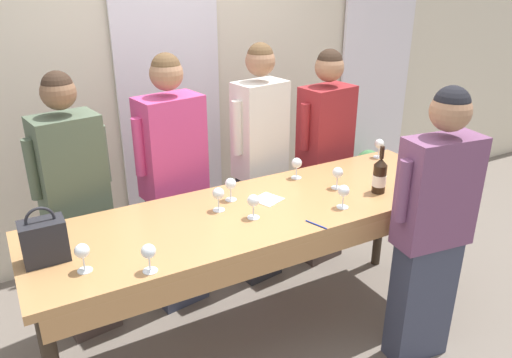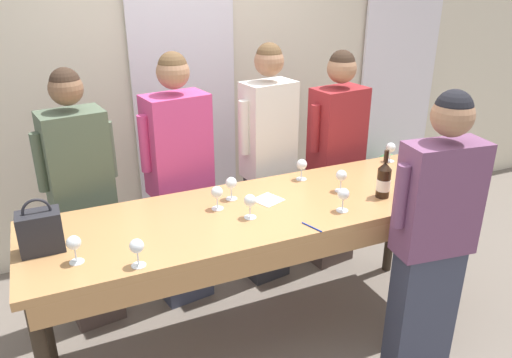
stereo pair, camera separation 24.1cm
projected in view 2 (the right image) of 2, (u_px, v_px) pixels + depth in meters
ground_plane at (261, 338)px, 3.33m from camera, size 18.00×18.00×0.00m
wall_back at (182, 84)px, 4.11m from camera, size 12.00×0.06×2.80m
curtain_panel_center at (185, 92)px, 4.08m from camera, size 0.85×0.03×2.69m
curtain_panel_right at (399, 71)px, 4.89m from camera, size 0.85×0.03×2.69m
tasting_bar at (263, 224)px, 2.97m from camera, size 2.72×0.81×0.97m
wine_bottle at (384, 180)px, 3.05m from camera, size 0.09×0.09×0.31m
handbag at (40, 231)px, 2.46m from camera, size 0.21×0.13×0.29m
wine_glass_front_left at (217, 193)px, 2.90m from camera, size 0.07×0.07×0.14m
wine_glass_front_mid at (231, 184)px, 3.02m from camera, size 0.07×0.07×0.14m
wine_glass_front_right at (391, 148)px, 3.62m from camera, size 0.07×0.07×0.14m
wine_glass_center_left at (430, 179)px, 3.09m from camera, size 0.07×0.07×0.14m
wine_glass_center_mid at (137, 247)px, 2.33m from camera, size 0.07×0.07×0.14m
wine_glass_center_right at (343, 195)px, 2.87m from camera, size 0.07×0.07×0.14m
wine_glass_back_left at (250, 201)px, 2.79m from camera, size 0.07×0.07×0.14m
wine_glass_back_mid at (341, 176)px, 3.13m from camera, size 0.07×0.07×0.14m
wine_glass_back_right at (302, 165)px, 3.30m from camera, size 0.07×0.07×0.14m
wine_glass_near_host at (74, 244)px, 2.36m from camera, size 0.07×0.07×0.14m
napkin at (268, 200)px, 3.04m from camera, size 0.20×0.20×0.00m
pen at (312, 227)px, 2.72m from camera, size 0.05×0.14×0.01m
guest_olive_jacket at (83, 202)px, 3.18m from camera, size 0.49×0.31×1.76m
guest_pink_top at (180, 182)px, 3.41m from camera, size 0.53×0.31×1.81m
guest_cream_sweater at (268, 164)px, 3.65m from camera, size 0.48×0.28×1.83m
guest_striped_shirt at (336, 160)px, 3.89m from camera, size 0.51×0.30×1.74m
host_pouring at (434, 235)px, 2.78m from camera, size 0.56×0.26×1.73m
potted_plant at (386, 180)px, 4.96m from camera, size 0.30×0.30×0.61m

